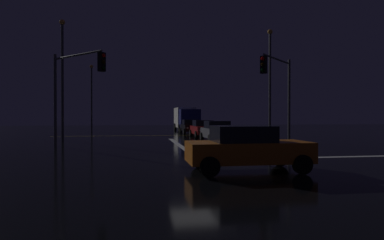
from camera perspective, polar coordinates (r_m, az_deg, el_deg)
ground at (r=14.55m, az=1.37°, el=-7.07°), size 120.00×120.00×0.10m
stop_line_north at (r=21.89m, az=-2.17°, el=-4.36°), size 0.35×12.72×0.01m
centre_line_ns at (r=33.41m, az=-4.55°, el=-2.65°), size 22.00×0.15×0.01m
crosswalk_bar_east at (r=17.56m, az=26.58°, el=-5.64°), size 12.72×0.40×0.01m
sedan_gray at (r=24.81m, az=4.38°, el=-1.93°), size 2.02×4.33×1.57m
sedan_red at (r=30.33m, az=1.92°, el=-1.47°), size 2.02×4.33×1.57m
sedan_black at (r=36.43m, az=-0.25°, el=-1.13°), size 2.02×4.33×1.57m
box_truck at (r=43.40m, az=-1.04°, el=0.34°), size 2.68×8.28×3.08m
sedan_orange_crossing at (r=11.65m, az=9.44°, el=-4.77°), size 4.33×2.02×1.57m
traffic_signal_nw at (r=21.10m, az=-19.60°, el=6.46°), size 3.53×3.53×5.83m
traffic_signal_ne at (r=22.72m, az=14.74°, el=6.20°), size 3.42×3.42×5.93m
streetlamp_right_near at (r=29.67m, az=13.27°, el=7.41°), size 0.44×0.44×9.45m
streetlamp_left_near at (r=28.13m, az=-21.41°, el=7.82°), size 0.44×0.44×9.51m
streetlamp_left_far at (r=43.77m, az=-16.90°, el=4.50°), size 0.44×0.44×8.43m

